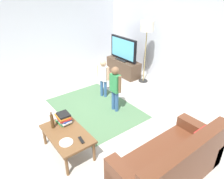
{
  "coord_description": "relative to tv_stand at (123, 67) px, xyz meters",
  "views": [
    {
      "loc": [
        3.16,
        -1.84,
        2.74
      ],
      "look_at": [
        0.0,
        0.6,
        0.65
      ],
      "focal_mm": 33.75,
      "sensor_mm": 36.0,
      "label": 1
    }
  ],
  "objects": [
    {
      "name": "ground",
      "position": [
        1.61,
        -2.3,
        -0.24
      ],
      "size": [
        7.8,
        7.8,
        0.0
      ],
      "primitive_type": "plane",
      "color": "#B2ADA3"
    },
    {
      "name": "wall_back",
      "position": [
        1.61,
        0.7,
        1.11
      ],
      "size": [
        6.0,
        0.12,
        2.7
      ],
      "primitive_type": "cube",
      "color": "silver",
      "rests_on": "ground"
    },
    {
      "name": "wall_left",
      "position": [
        -1.39,
        -2.3,
        1.11
      ],
      "size": [
        0.12,
        6.0,
        2.7
      ],
      "primitive_type": "cube",
      "color": "silver",
      "rests_on": "ground"
    },
    {
      "name": "area_rug",
      "position": [
        1.15,
        -1.85,
        -0.24
      ],
      "size": [
        2.2,
        1.6,
        0.01
      ],
      "primitive_type": "cube",
      "color": "#4C724C",
      "rests_on": "ground"
    },
    {
      "name": "tv_stand",
      "position": [
        0.0,
        0.0,
        0.0
      ],
      "size": [
        1.2,
        0.44,
        0.5
      ],
      "color": "#4C3828",
      "rests_on": "ground"
    },
    {
      "name": "tv",
      "position": [
        0.0,
        -0.02,
        0.6
      ],
      "size": [
        1.1,
        0.28,
        0.71
      ],
      "color": "black",
      "rests_on": "tv_stand"
    },
    {
      "name": "couch",
      "position": [
        3.54,
        -2.05,
        0.05
      ],
      "size": [
        0.8,
        1.8,
        0.86
      ],
      "color": "brown",
      "rests_on": "ground"
    },
    {
      "name": "floor_lamp",
      "position": [
        0.76,
        0.15,
        1.3
      ],
      "size": [
        0.36,
        0.36,
        1.78
      ],
      "color": "#262626",
      "rests_on": "ground"
    },
    {
      "name": "child_near_tv",
      "position": [
        0.78,
        -1.34,
        0.36
      ],
      "size": [
        0.31,
        0.2,
        1.01
      ],
      "color": "#33598C",
      "rests_on": "ground"
    },
    {
      "name": "child_center",
      "position": [
        1.49,
        -1.52,
        0.41
      ],
      "size": [
        0.36,
        0.18,
        1.09
      ],
      "color": "#33598C",
      "rests_on": "ground"
    },
    {
      "name": "coffee_table",
      "position": [
        2.05,
        -3.02,
        0.13
      ],
      "size": [
        1.0,
        0.6,
        0.42
      ],
      "color": "brown",
      "rests_on": "ground"
    },
    {
      "name": "book_stack",
      "position": [
        1.75,
        -2.92,
        0.27
      ],
      "size": [
        0.29,
        0.23,
        0.19
      ],
      "color": "#388C4C",
      "rests_on": "coffee_table"
    },
    {
      "name": "bottle",
      "position": [
        1.77,
        -3.14,
        0.31
      ],
      "size": [
        0.06,
        0.06,
        0.32
      ],
      "color": "#4C3319",
      "rests_on": "coffee_table"
    },
    {
      "name": "tv_remote",
      "position": [
        2.37,
        -2.92,
        0.19
      ],
      "size": [
        0.18,
        0.07,
        0.02
      ],
      "primitive_type": "cube",
      "rotation": [
        0.0,
        0.0,
        -0.15
      ],
      "color": "black",
      "rests_on": "coffee_table"
    },
    {
      "name": "plate",
      "position": [
        2.27,
        -3.14,
        0.18
      ],
      "size": [
        0.22,
        0.22,
        0.02
      ],
      "color": "white",
      "rests_on": "coffee_table"
    }
  ]
}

